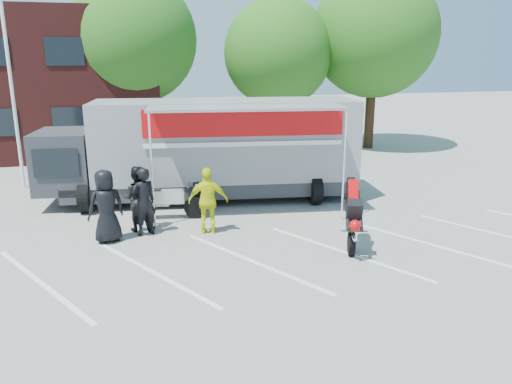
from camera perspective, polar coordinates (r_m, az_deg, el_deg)
name	(u,v)px	position (r m, az deg, el deg)	size (l,w,h in m)	color
ground	(255,280)	(11.29, -0.08, -10.02)	(100.00, 100.00, 0.00)	gray
parking_bay_lines	(245,262)	(12.17, -1.25, -8.03)	(18.00, 5.00, 0.01)	white
flagpole	(15,49)	(20.23, -25.87, 14.50)	(1.61, 0.12, 8.00)	white
tree_left	(134,40)	(25.90, -13.81, 16.55)	(6.12, 6.12, 8.64)	#382314
tree_mid	(278,53)	(25.99, 2.53, 15.58)	(5.44, 5.44, 7.68)	#382314
tree_right	(375,34)	(27.43, 13.40, 17.14)	(6.46, 6.46, 9.12)	#382314
transporter_truck	(213,199)	(17.45, -4.96, -0.79)	(10.66, 5.14, 3.39)	gray
parked_motorcycle	(170,219)	(15.52, -9.77, -3.03)	(0.75, 2.25, 1.18)	silver
stunt_bike_rider	(348,245)	(13.46, 10.51, -5.97)	(0.81, 1.73, 2.03)	black
spectator_leather_a	(106,206)	(13.75, -16.77, -1.56)	(0.97, 0.63, 1.98)	black
spectator_leather_b	(144,202)	(14.03, -12.71, -1.09)	(0.70, 0.46, 1.91)	black
spectator_leather_c	(138,199)	(14.44, -13.37, -0.74)	(0.91, 0.71, 1.87)	black
spectator_hivis	(208,201)	(13.89, -5.48, -1.02)	(1.10, 0.46, 1.87)	#DDEB0C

